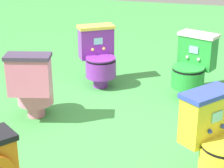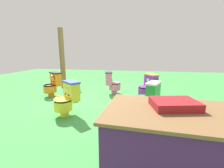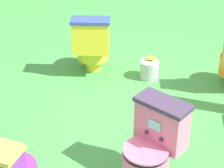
# 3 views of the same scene
# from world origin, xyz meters

# --- Properties ---
(ground) EXTENTS (14.00, 14.00, 0.00)m
(ground) POSITION_xyz_m (0.00, 0.00, 0.00)
(ground) COLOR #429947
(toilet_purple) EXTENTS (0.63, 0.60, 0.73)m
(toilet_purple) POSITION_xyz_m (-1.35, -0.39, 0.37)
(toilet_purple) COLOR purple
(toilet_purple) RESTS_ON ground
(toilet_orange) EXTENTS (0.62, 0.63, 0.73)m
(toilet_orange) POSITION_xyz_m (1.46, -0.20, 0.37)
(toilet_orange) COLOR orange
(toilet_orange) RESTS_ON ground
(toilet_green) EXTENTS (0.61, 0.56, 0.73)m
(toilet_green) POSITION_xyz_m (-1.29, 0.74, 0.37)
(toilet_green) COLOR green
(toilet_green) RESTS_ON ground
(toilet_pink) EXTENTS (0.57, 0.50, 0.73)m
(toilet_pink) POSITION_xyz_m (-0.26, -0.75, 0.37)
(toilet_pink) COLOR pink
(toilet_pink) RESTS_ON ground
(toilet_yellow) EXTENTS (0.62, 0.64, 0.73)m
(toilet_yellow) POSITION_xyz_m (0.38, 1.06, 0.37)
(toilet_yellow) COLOR yellow
(toilet_yellow) RESTS_ON ground
(vendor_table) EXTENTS (1.51, 0.96, 0.85)m
(vendor_table) POSITION_xyz_m (-1.50, 2.43, 0.39)
(vendor_table) COLOR #4C2360
(vendor_table) RESTS_ON ground
(wooden_post) EXTENTS (0.18, 0.18, 2.17)m
(wooden_post) POSITION_xyz_m (1.70, -1.33, 1.08)
(wooden_post) COLOR brown
(wooden_post) RESTS_ON ground
(small_crate) EXTENTS (0.47, 0.47, 0.26)m
(small_crate) POSITION_xyz_m (1.10, -0.89, 0.13)
(small_crate) COLOR brown
(small_crate) RESTS_ON ground
(lemon_bucket) EXTENTS (0.22, 0.22, 0.28)m
(lemon_bucket) POSITION_xyz_m (0.83, 0.55, 0.12)
(lemon_bucket) COLOR #B7B7BF
(lemon_bucket) RESTS_ON ground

